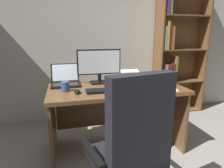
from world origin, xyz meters
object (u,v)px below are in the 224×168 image
Objects in this scene: bookshelf at (175,53)px; keyboard at (106,90)px; office_chair at (131,154)px; pen at (130,86)px; open_binder at (156,88)px; notepad at (128,87)px; desk at (114,103)px; coffee_mug at (65,87)px; computer_mouse at (77,92)px; monitor at (99,66)px; reading_stand_with_book at (132,75)px; laptop at (66,81)px.

bookshelf reaches higher than keyboard.
office_chair is 0.77m from keyboard.
pen is (0.27, 0.81, 0.30)m from office_chair.
open_binder reaches higher than notepad.
coffee_mug reaches higher than desk.
pen is at bearing -37.93° from desk.
computer_mouse is at bearing -170.30° from notepad.
open_binder is 3.36× the size of pen.
bookshelf reaches higher than monitor.
office_chair reaches higher than reading_stand_with_book.
computer_mouse is at bearing -127.87° from monitor.
office_chair reaches higher than coffee_mug.
monitor is at bearing 134.09° from notepad.
bookshelf reaches higher than office_chair.
notepad is at bearing 60.35° from office_chair.
office_chair is at bearing -128.59° from bookshelf.
pen is (-0.25, 0.15, 0.00)m from open_binder.
office_chair is at bearing -65.04° from computer_mouse.
open_binder is at bearing -5.23° from keyboard.
desk is 7.17× the size of notepad.
computer_mouse is 0.59m from notepad.
monitor reaches higher than pen.
laptop is 1.18× the size of reading_stand_with_book.
coffee_mug is (-0.01, -0.29, -0.00)m from laptop.
pen is at bearing 18.35° from keyboard.
monitor is at bearing -1.15° from laptop.
bookshelf reaches higher than pen.
computer_mouse is at bearing -154.18° from desk.
keyboard is at bearing -90.00° from monitor.
monitor is 5.08× the size of computer_mouse.
coffee_mug reaches higher than pen.
office_chair reaches higher than pen.
keyboard is 0.89× the size of open_binder.
computer_mouse is 0.87m from reading_stand_with_book.
keyboard is 3.00× the size of pen.
desk is at bearing 25.82° from computer_mouse.
monitor is at bearing -171.81° from reading_stand_with_book.
bookshelf is 1.94m from laptop.
office_chair is 2.60× the size of keyboard.
monitor is 0.46m from pen.
coffee_mug is (-0.56, -0.11, 0.26)m from desk.
laptop is 0.75m from notepad.
office_chair is 7.80× the size of pen.
bookshelf is 5.20× the size of keyboard.
notepad is at bearing -0.68° from coffee_mug.
bookshelf is 10.39× the size of notepad.
pen reaches higher than notepad.
notepad is at bearing -140.65° from bookshelf.
open_binder is at bearing -30.93° from pen.
bookshelf is at bearing 31.03° from computer_mouse.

